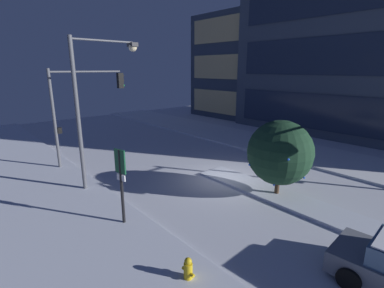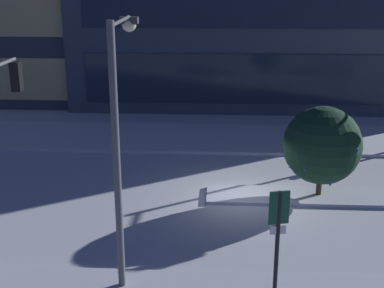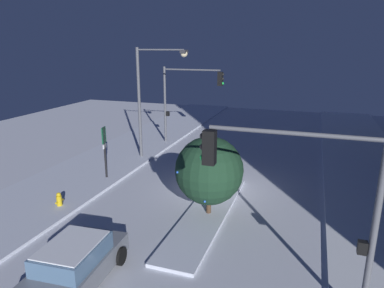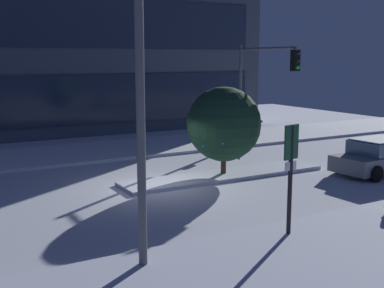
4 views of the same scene
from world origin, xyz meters
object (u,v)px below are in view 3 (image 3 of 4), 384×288
street_lamp_arched (152,88)px  decorated_tree_median (209,171)px  fire_hydrant (59,201)px  traffic_light_corner_far_right (300,188)px  parking_info_sign (105,146)px  car_near (74,265)px  traffic_light_corner_near_left (187,92)px

street_lamp_arched → decorated_tree_median: (6.71, 5.86, -2.72)m
fire_hydrant → decorated_tree_median: bearing=103.0°
traffic_light_corner_far_right → street_lamp_arched: size_ratio=0.75×
parking_info_sign → decorated_tree_median: (2.41, 6.93, 0.19)m
traffic_light_corner_far_right → street_lamp_arched: street_lamp_arched is taller
car_near → parking_info_sign: bearing=-157.7°
car_near → fire_hydrant: car_near is taller
traffic_light_corner_near_left → parking_info_sign: size_ratio=1.93×
car_near → traffic_light_corner_near_left: (-17.00, -2.23, 3.45)m
traffic_light_corner_near_left → traffic_light_corner_far_right: bearing=-60.6°
traffic_light_corner_near_left → street_lamp_arched: bearing=-101.9°
street_lamp_arched → parking_info_sign: (4.31, -1.07, -2.90)m
traffic_light_corner_far_right → parking_info_sign: traffic_light_corner_far_right is taller
parking_info_sign → decorated_tree_median: size_ratio=0.84×
street_lamp_arched → decorated_tree_median: size_ratio=2.00×
traffic_light_corner_far_right → decorated_tree_median: (-4.93, -3.96, -1.67)m
traffic_light_corner_near_left → street_lamp_arched: street_lamp_arched is taller
fire_hydrant → street_lamp_arched: bearing=172.2°
parking_info_sign → fire_hydrant: bearing=-104.1°
traffic_light_corner_near_left → fire_hydrant: size_ratio=7.50×
car_near → traffic_light_corner_near_left: bearing=-176.4°
traffic_light_corner_far_right → street_lamp_arched: 15.26m
fire_hydrant → traffic_light_corner_far_right: bearing=73.2°
street_lamp_arched → parking_info_sign: street_lamp_arched is taller
car_near → decorated_tree_median: decorated_tree_median is taller
car_near → street_lamp_arched: street_lamp_arched is taller
traffic_light_corner_near_left → decorated_tree_median: size_ratio=1.62×
traffic_light_corner_far_right → decorated_tree_median: 6.53m
fire_hydrant → parking_info_sign: (-4.02, 0.07, 1.62)m
car_near → fire_hydrant: (-4.48, -4.25, -0.32)m
parking_info_sign → decorated_tree_median: decorated_tree_median is taller
car_near → decorated_tree_median: 6.84m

